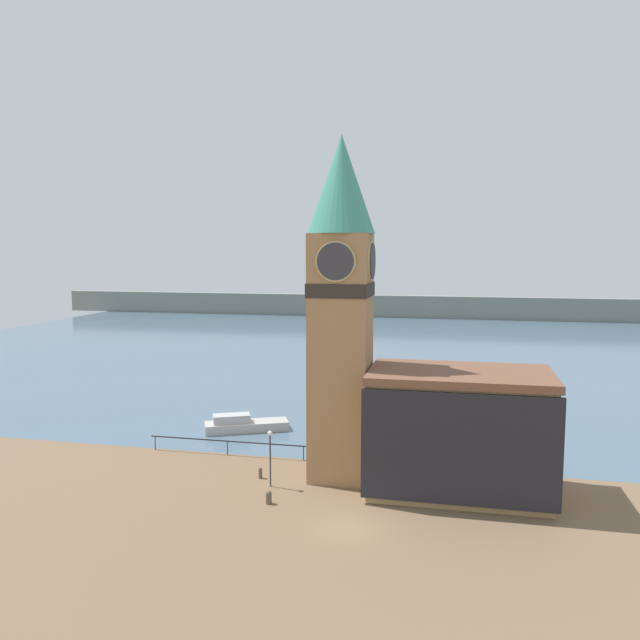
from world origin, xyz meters
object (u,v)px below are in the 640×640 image
pier_building (459,431)px  lamp_post (270,447)px  mooring_bollard_near (269,497)px  clock_tower (341,300)px  mooring_bollard_far (260,472)px  boat_near (243,425)px

pier_building → lamp_post: (-11.85, -1.88, -1.27)m
pier_building → mooring_bollard_near: 12.53m
lamp_post → mooring_bollard_near: bearing=-75.5°
clock_tower → mooring_bollard_far: clock_tower is taller
mooring_bollard_near → mooring_bollard_far: 4.34m
mooring_bollard_far → lamp_post: (1.09, -1.28, 2.20)m
mooring_bollard_near → lamp_post: lamp_post is taller
pier_building → lamp_post: pier_building is taller
mooring_bollard_near → clock_tower: bearing=57.7°
pier_building → mooring_bollard_far: size_ratio=15.15×
clock_tower → mooring_bollard_far: (-5.20, -1.45, -11.61)m
mooring_bollard_near → lamp_post: size_ratio=0.22×
clock_tower → mooring_bollard_near: 13.23m
boat_near → mooring_bollard_near: boat_near is taller
boat_near → lamp_post: bearing=-87.4°
clock_tower → mooring_bollard_far: size_ratio=29.96×
pier_building → boat_near: bearing=151.4°
mooring_bollard_near → mooring_bollard_far: size_ratio=1.08×
lamp_post → pier_building: bearing=9.0°
clock_tower → mooring_bollard_near: bearing=-122.3°
boat_near → mooring_bollard_near: 15.63m
pier_building → mooring_bollard_far: 13.41m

